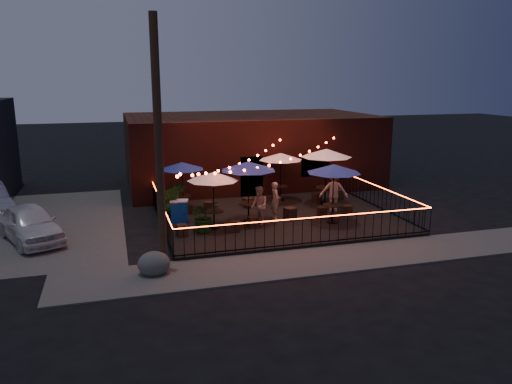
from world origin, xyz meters
TOP-DOWN VIEW (x-y plane):
  - ground at (0.00, 0.00)m, footprint 110.00×110.00m
  - patio at (0.00, 2.00)m, footprint 10.00×8.00m
  - sidewalk at (0.00, -3.25)m, footprint 18.00×2.50m
  - brick_building at (1.00, 9.99)m, footprint 14.00×8.00m
  - utility_pole at (-5.40, -2.60)m, footprint 0.26×0.26m
  - fence_front at (0.00, -2.00)m, footprint 10.00×0.04m
  - fence_left at (-5.00, 2.00)m, footprint 0.04×8.00m
  - fence_right at (5.00, 2.00)m, footprint 0.04×8.00m
  - festoon_lights at (-1.01, 1.70)m, footprint 10.02×8.72m
  - cafe_table_0 at (-2.99, 1.04)m, footprint 2.40×2.40m
  - cafe_table_1 at (-3.80, 4.16)m, footprint 2.50×2.50m
  - cafe_table_2 at (-1.40, 1.56)m, footprint 2.69×2.69m
  - cafe_table_3 at (1.11, 4.74)m, footprint 2.30×2.30m
  - cafe_table_4 at (1.94, 0.43)m, footprint 2.52×2.52m
  - cafe_table_5 at (2.94, 3.44)m, footprint 3.22×3.22m
  - bistro_chair_0 at (-4.40, 0.33)m, footprint 0.45×0.45m
  - bistro_chair_1 at (-2.30, 0.32)m, footprint 0.47×0.47m
  - bistro_chair_2 at (-3.63, 3.64)m, footprint 0.38×0.38m
  - bistro_chair_3 at (-2.71, 3.75)m, footprint 0.47×0.47m
  - bistro_chair_4 at (-1.45, 0.71)m, footprint 0.41×0.41m
  - bistro_chair_5 at (0.40, 1.37)m, footprint 0.55×0.55m
  - bistro_chair_6 at (-0.80, 3.79)m, footprint 0.48×0.48m
  - bistro_chair_7 at (0.67, 3.82)m, footprint 0.44×0.44m
  - bistro_chair_8 at (1.89, 1.38)m, footprint 0.38×0.38m
  - bistro_chair_9 at (3.08, 1.32)m, footprint 0.40×0.40m
  - bistro_chair_10 at (2.69, 3.85)m, footprint 0.45×0.45m
  - bistro_chair_11 at (4.04, 4.19)m, footprint 0.49×0.49m
  - patron_a at (-0.17, 1.68)m, footprint 0.42×0.61m
  - patron_b at (-1.09, 1.03)m, footprint 0.72×0.87m
  - patron_c at (2.73, 2.03)m, footprint 1.46×1.15m
  - potted_shrub_a at (-3.46, 0.65)m, footprint 1.34×1.22m
  - potted_shrub_b at (-4.60, 2.38)m, footprint 1.02×0.92m
  - potted_shrub_c at (-4.05, 4.07)m, footprint 0.90×0.90m
  - cooler at (-4.22, 2.26)m, footprint 0.83×0.68m
  - boulder at (-5.74, -2.93)m, footprint 1.18×1.09m
  - car_white at (-9.96, 1.82)m, footprint 3.13×4.41m

SIDE VIEW (x-z plane):
  - ground at x=0.00m, z-range 0.00..0.00m
  - sidewalk at x=0.00m, z-range 0.00..0.05m
  - patio at x=0.00m, z-range 0.00..0.15m
  - bistro_chair_7 at x=0.67m, z-range 0.15..0.55m
  - bistro_chair_2 at x=-3.63m, z-range 0.15..0.56m
  - bistro_chair_3 at x=-2.71m, z-range 0.15..0.57m
  - bistro_chair_8 at x=1.89m, z-range 0.15..0.58m
  - bistro_chair_1 at x=-2.30m, z-range 0.15..0.58m
  - bistro_chair_9 at x=3.08m, z-range 0.15..0.59m
  - bistro_chair_10 at x=2.69m, z-range 0.15..0.59m
  - bistro_chair_4 at x=-1.45m, z-range 0.15..0.59m
  - boulder at x=-5.74m, z-range 0.00..0.75m
  - bistro_chair_6 at x=-0.80m, z-range 0.15..0.61m
  - bistro_chair_0 at x=-4.40m, z-range 0.15..0.61m
  - bistro_chair_11 at x=4.04m, z-range 0.15..0.62m
  - bistro_chair_5 at x=0.40m, z-range 0.15..0.66m
  - cooler at x=-4.22m, z-range 0.16..1.12m
  - fence_front at x=0.00m, z-range 0.14..1.18m
  - fence_left at x=-5.00m, z-range 0.14..1.18m
  - fence_right at x=5.00m, z-range 0.14..1.18m
  - car_white at x=-9.96m, z-range 0.00..1.39m
  - potted_shrub_c at x=-4.05m, z-range 0.15..1.41m
  - potted_shrub_a at x=-3.46m, z-range 0.15..1.44m
  - potted_shrub_b at x=-4.60m, z-range 0.15..1.68m
  - patron_a at x=-0.17m, z-range 0.15..1.76m
  - patron_b at x=-1.09m, z-range 0.15..1.77m
  - patron_c at x=2.73m, z-range 0.15..2.13m
  - brick_building at x=1.00m, z-range 0.00..4.00m
  - cafe_table_1 at x=-3.80m, z-range 1.08..3.32m
  - cafe_table_0 at x=-2.99m, z-range 1.10..3.41m
  - cafe_table_3 at x=1.11m, z-range 1.13..3.50m
  - cafe_table_4 at x=1.94m, z-range 1.18..3.67m
  - cafe_table_2 at x=-1.40m, z-range 1.22..3.79m
  - festoon_lights at x=-1.01m, z-range 1.86..3.18m
  - cafe_table_5 at x=2.94m, z-range 1.26..3.94m
  - utility_pole at x=-5.40m, z-range 0.00..8.00m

